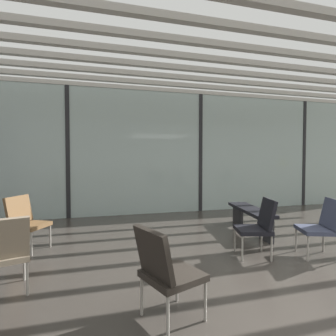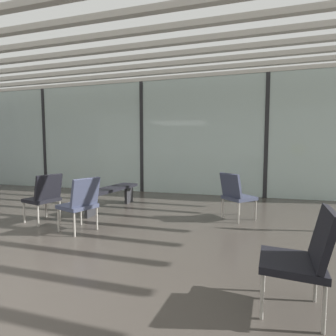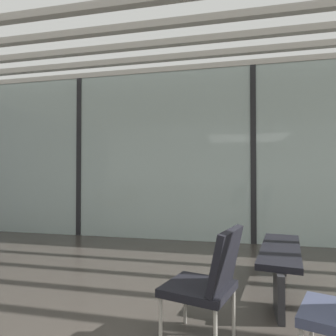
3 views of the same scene
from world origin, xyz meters
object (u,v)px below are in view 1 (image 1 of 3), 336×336
Objects in this scene: lounge_chair_2 at (25,219)px; lounge_chair_5 at (165,268)px; parked_airplane at (134,143)px; lounge_chair_0 at (322,224)px; lounge_chair_1 at (258,224)px; lounge_chair_7 at (4,251)px; waiting_bench at (250,213)px.

lounge_chair_2 is 2.96m from lounge_chair_5.
lounge_chair_2 is (-2.69, -6.72, -1.66)m from parked_airplane.
parked_airplane is at bearing 7.88° from lounge_chair_2.
parked_airplane is 8.56m from lounge_chair_0.
lounge_chair_2 is (-4.39, 1.50, 0.00)m from lounge_chair_0.
lounge_chair_1 is (-0.92, 0.26, 0.00)m from lounge_chair_0.
lounge_chair_1 is at bearing -86.64° from lounge_chair_0.
lounge_chair_2 is at bearing 14.33° from lounge_chair_5.
lounge_chair_7 is 4.27m from waiting_bench.
parked_airplane is at bearing 20.61° from waiting_bench.
lounge_chair_0 is (1.70, -8.22, -1.66)m from parked_airplane.
parked_airplane reaches higher than lounge_chair_7.
lounge_chair_5 is at bearing -96.15° from parked_airplane.
parked_airplane is at bearing -26.87° from lounge_chair_5.
parked_airplane is 8.80m from lounge_chair_7.
lounge_chair_0 is at bearing 89.46° from lounge_chair_1.
parked_airplane is 8.60× the size of waiting_bench.
lounge_chair_5 is (1.70, -2.43, 0.00)m from lounge_chair_2.
lounge_chair_2 is 1.55m from lounge_chair_7.
lounge_chair_5 is at bearing -40.59° from lounge_chair_1.
lounge_chair_0 and lounge_chair_7 have the same top height.
lounge_chair_2 is 0.52× the size of waiting_bench.
lounge_chair_0 is 1.00× the size of lounge_chair_7.
lounge_chair_2 is 1.00× the size of lounge_chair_5.
lounge_chair_7 is (-4.25, -0.04, 0.00)m from lounge_chair_0.
lounge_chair_0 is 0.52× the size of waiting_bench.
lounge_chair_0 and lounge_chair_5 have the same top height.
lounge_chair_7 is at bearing 39.60° from lounge_chair_5.
lounge_chair_5 reaches higher than waiting_bench.
lounge_chair_2 and lounge_chair_5 have the same top height.
lounge_chair_5 is 0.52× the size of waiting_bench.
lounge_chair_2 and lounge_chair_7 have the same top height.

